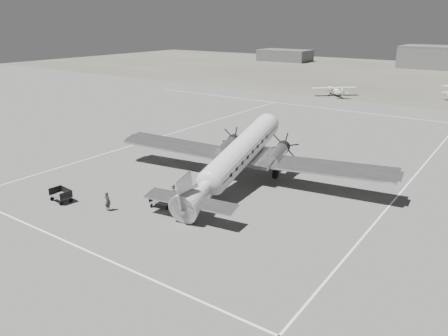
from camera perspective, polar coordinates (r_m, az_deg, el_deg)
ground at (r=38.01m, az=1.23°, el=-3.07°), size 260.00×260.00×0.00m
taxi_line_near at (r=28.62m, az=-14.92°, el=-11.54°), size 60.00×0.15×0.01m
taxi_line_right at (r=33.45m, az=18.71°, el=-7.30°), size 0.15×80.00×0.01m
taxi_line_left at (r=56.22m, az=-8.38°, el=4.03°), size 0.15×60.00×0.01m
taxi_line_horizon at (r=73.43m, az=19.03°, el=6.67°), size 90.00×0.15×0.01m
grass_infield at (r=126.67m, az=26.39°, el=10.49°), size 260.00×90.00×0.01m
shed_secondary at (r=162.92m, az=7.95°, el=14.36°), size 18.00×10.00×4.00m
dc3_airliner at (r=38.55m, az=1.71°, el=1.32°), size 29.47×22.40×5.17m
light_plane_left at (r=88.94m, az=14.31°, el=9.69°), size 11.60×11.50×1.87m
baggage_cart_near at (r=35.18m, az=-8.21°, el=-4.25°), size 2.05×1.70×0.99m
baggage_cart_far at (r=38.16m, az=-20.53°, el=-3.37°), size 2.03×1.53×1.07m
ground_crew at (r=35.16m, az=-14.97°, el=-4.24°), size 0.58×0.39×1.55m
ramp_agent at (r=35.92m, az=-6.53°, el=-3.23°), size 0.59×0.75×1.51m
passenger at (r=36.46m, az=-5.33°, el=-2.91°), size 0.60×0.79×1.44m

